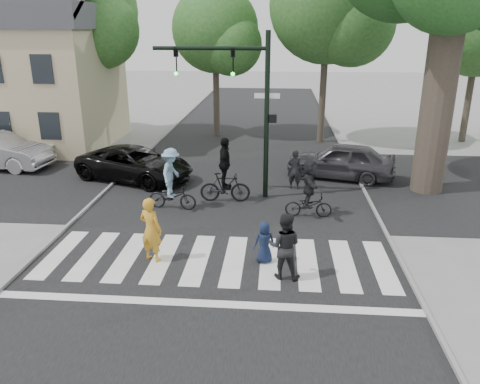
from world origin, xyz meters
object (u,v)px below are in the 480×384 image
object	(u,v)px
traffic_signal	(243,93)
cyclist_right	(309,192)
pedestrian_woman	(151,230)
cyclist_left	(172,183)
pedestrian_child	(264,242)
pedestrian_adult	(284,246)
car_suv	(135,164)
car_grey	(341,161)
cyclist_mid	(225,176)

from	to	relation	value
traffic_signal	cyclist_right	world-z (taller)	traffic_signal
pedestrian_woman	cyclist_left	world-z (taller)	cyclist_left
pedestrian_child	pedestrian_adult	world-z (taller)	pedestrian_adult
cyclist_right	car_suv	world-z (taller)	cyclist_right
traffic_signal	car_grey	distance (m)	5.70
cyclist_mid	pedestrian_adult	bearing A→B (deg)	-68.71
pedestrian_child	pedestrian_adult	bearing A→B (deg)	107.59
pedestrian_adult	pedestrian_woman	bearing A→B (deg)	-2.07
pedestrian_child	traffic_signal	bearing A→B (deg)	-95.81
cyclist_mid	car_grey	bearing A→B (deg)	35.38
car_suv	pedestrian_woman	bearing A→B (deg)	-139.42
pedestrian_adult	cyclist_left	xyz separation A→B (m)	(-3.88, 4.52, 0.07)
cyclist_mid	car_suv	xyz separation A→B (m)	(-4.05, 2.29, -0.29)
pedestrian_woman	pedestrian_adult	size ratio (longest dim) A/B	1.04
pedestrian_woman	car_suv	distance (m)	7.52
traffic_signal	cyclist_left	size ratio (longest dim) A/B	2.73
traffic_signal	cyclist_left	xyz separation A→B (m)	(-2.38, -1.48, -2.95)
pedestrian_child	cyclist_mid	bearing A→B (deg)	-87.46
pedestrian_adult	car_suv	distance (m)	9.87
pedestrian_adult	cyclist_right	bearing A→B (deg)	-93.63
pedestrian_child	cyclist_mid	world-z (taller)	cyclist_mid
pedestrian_woman	cyclist_mid	size ratio (longest dim) A/B	0.76
pedestrian_woman	car_grey	bearing A→B (deg)	-104.41
cyclist_left	car_grey	world-z (taller)	cyclist_left
cyclist_right	car_suv	size ratio (longest dim) A/B	0.40
pedestrian_adult	car_suv	size ratio (longest dim) A/B	0.35
traffic_signal	pedestrian_woman	distance (m)	6.48
car_suv	car_grey	xyz separation A→B (m)	(8.61, 0.95, 0.07)
pedestrian_woman	cyclist_mid	xyz separation A→B (m)	(1.48, 4.77, 0.07)
traffic_signal	cyclist_mid	distance (m)	3.04
cyclist_left	cyclist_right	bearing A→B (deg)	-4.42
pedestrian_adult	car_grey	distance (m)	8.99
traffic_signal	cyclist_mid	world-z (taller)	traffic_signal
traffic_signal	cyclist_mid	bearing A→B (deg)	-136.34
traffic_signal	cyclist_right	size ratio (longest dim) A/B	3.01
pedestrian_woman	pedestrian_adult	distance (m)	3.65
pedestrian_woman	pedestrian_child	bearing A→B (deg)	-154.82
pedestrian_child	cyclist_mid	xyz separation A→B (m)	(-1.59, 4.64, 0.39)
car_grey	car_suv	bearing A→B (deg)	-69.16
traffic_signal	pedestrian_child	world-z (taller)	traffic_signal
cyclist_left	cyclist_mid	bearing A→B (deg)	26.82
traffic_signal	car_suv	distance (m)	5.91
pedestrian_woman	pedestrian_adult	world-z (taller)	pedestrian_woman
car_suv	cyclist_mid	bearing A→B (deg)	-98.90
car_grey	pedestrian_adult	bearing A→B (deg)	-1.25
traffic_signal	pedestrian_adult	xyz separation A→B (m)	(1.50, -6.00, -3.02)
cyclist_mid	cyclist_right	world-z (taller)	cyclist_mid
cyclist_left	cyclist_right	distance (m)	4.75
traffic_signal	pedestrian_adult	size ratio (longest dim) A/B	3.41
cyclist_right	cyclist_mid	bearing A→B (deg)	157.01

